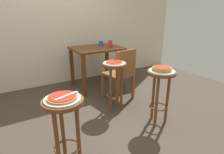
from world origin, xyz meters
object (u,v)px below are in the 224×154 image
object	(u,v)px
pizza_middle	(162,69)
stool_foreground	(65,121)
cup_far_edge	(101,43)
pizza_server_knife	(67,96)
stool_middle	(160,87)
serving_plate_foreground	(63,99)
serving_plate_middle	(162,71)
pizza_foreground	(62,97)
stool_leftside	(114,77)
wooden_chair	(121,73)
pizza_leftside	(114,62)
cup_near_edge	(110,44)
serving_plate_leftside	(114,63)
dining_table	(96,54)

from	to	relation	value
pizza_middle	stool_foreground	bearing A→B (deg)	-173.53
cup_far_edge	pizza_server_knife	bearing A→B (deg)	-124.67
stool_middle	pizza_middle	xyz separation A→B (m)	(-0.00, 0.00, 0.23)
stool_foreground	cup_far_edge	xyz separation A→B (m)	(1.30, 1.82, 0.31)
stool_foreground	pizza_server_knife	bearing A→B (deg)	-33.69
serving_plate_foreground	serving_plate_middle	bearing A→B (deg)	6.47
pizza_foreground	stool_leftside	xyz separation A→B (m)	(0.95, 0.75, -0.22)
pizza_foreground	stool_leftside	bearing A→B (deg)	38.15
cup_far_edge	wooden_chair	distance (m)	0.92
stool_foreground	pizza_middle	world-z (taller)	pizza_middle
serving_plate_middle	pizza_server_knife	bearing A→B (deg)	-172.45
stool_middle	stool_leftside	size ratio (longest dim) A/B	1.00
stool_leftside	pizza_leftside	bearing A→B (deg)	0.00
pizza_leftside	pizza_server_knife	distance (m)	1.20
stool_foreground	stool_leftside	bearing A→B (deg)	38.15
serving_plate_foreground	cup_near_edge	xyz separation A→B (m)	(1.37, 1.58, 0.12)
serving_plate_middle	cup_near_edge	size ratio (longest dim) A/B	2.52
serving_plate_middle	stool_middle	bearing A→B (deg)	-45.00
pizza_foreground	pizza_server_knife	bearing A→B (deg)	-33.69
cup_near_edge	pizza_server_knife	bearing A→B (deg)	-129.95
pizza_middle	pizza_server_knife	world-z (taller)	pizza_middle
serving_plate_foreground	serving_plate_leftside	bearing A→B (deg)	38.15
pizza_middle	serving_plate_leftside	distance (m)	0.68
stool_leftside	cup_far_edge	world-z (taller)	cup_far_edge
stool_foreground	stool_middle	world-z (taller)	same
cup_near_edge	stool_leftside	bearing A→B (deg)	-116.82
cup_near_edge	stool_foreground	bearing A→B (deg)	-130.93
stool_foreground	pizza_leftside	bearing A→B (deg)	38.15
pizza_leftside	pizza_middle	bearing A→B (deg)	-63.62
stool_middle	pizza_server_knife	distance (m)	1.25
serving_plate_foreground	cup_far_edge	size ratio (longest dim) A/B	3.31
serving_plate_foreground	serving_plate_leftside	distance (m)	1.21
serving_plate_foreground	pizza_server_knife	world-z (taller)	pizza_server_knife
stool_leftside	serving_plate_leftside	distance (m)	0.21
serving_plate_foreground	pizza_server_knife	bearing A→B (deg)	-33.69
pizza_leftside	cup_near_edge	size ratio (longest dim) A/B	1.94
stool_middle	cup_near_edge	distance (m)	1.48
stool_foreground	stool_middle	bearing A→B (deg)	6.47
serving_plate_middle	cup_far_edge	size ratio (longest dim) A/B	3.49
cup_far_edge	dining_table	bearing A→B (deg)	-144.23
cup_far_edge	stool_foreground	bearing A→B (deg)	-125.60
stool_middle	pizza_server_knife	bearing A→B (deg)	-172.45
pizza_middle	stool_leftside	distance (m)	0.71
wooden_chair	pizza_server_knife	xyz separation A→B (m)	(-1.19, -1.00, 0.28)
cup_near_edge	wooden_chair	bearing A→B (deg)	-104.53
cup_near_edge	wooden_chair	world-z (taller)	cup_near_edge
serving_plate_middle	pizza_leftside	size ratio (longest dim) A/B	1.30
cup_near_edge	dining_table	bearing A→B (deg)	153.04
serving_plate_foreground	pizza_leftside	distance (m)	1.21
dining_table	cup_near_edge	size ratio (longest dim) A/B	7.09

